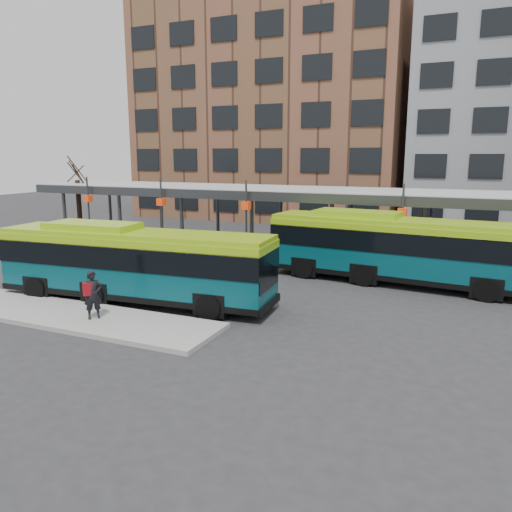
{
  "coord_description": "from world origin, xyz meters",
  "views": [
    {
      "loc": [
        9.41,
        -17.17,
        6.26
      ],
      "look_at": [
        0.6,
        2.93,
        1.8
      ],
      "focal_mm": 35.0,
      "sensor_mm": 36.0,
      "label": 1
    }
  ],
  "objects_px": {
    "tree": "(79,206)",
    "pedestrian": "(93,294)",
    "bus_front": "(133,262)",
    "bus_rear": "(397,247)"
  },
  "relations": [
    {
      "from": "tree",
      "to": "bus_rear",
      "type": "height_order",
      "value": "tree"
    },
    {
      "from": "pedestrian",
      "to": "tree",
      "type": "bearing_deg",
      "value": 84.94
    },
    {
      "from": "tree",
      "to": "bus_rear",
      "type": "distance_m",
      "value": 24.49
    },
    {
      "from": "tree",
      "to": "pedestrian",
      "type": "height_order",
      "value": "tree"
    },
    {
      "from": "tree",
      "to": "bus_front",
      "type": "bearing_deg",
      "value": -40.53
    },
    {
      "from": "bus_front",
      "to": "bus_rear",
      "type": "relative_size",
      "value": 0.96
    },
    {
      "from": "bus_front",
      "to": "pedestrian",
      "type": "height_order",
      "value": "bus_front"
    },
    {
      "from": "bus_rear",
      "to": "pedestrian",
      "type": "xyz_separation_m",
      "value": [
        -9.54,
        -10.71,
        -0.71
      ]
    },
    {
      "from": "bus_front",
      "to": "bus_rear",
      "type": "height_order",
      "value": "bus_rear"
    },
    {
      "from": "tree",
      "to": "pedestrian",
      "type": "bearing_deg",
      "value": -46.07
    }
  ]
}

